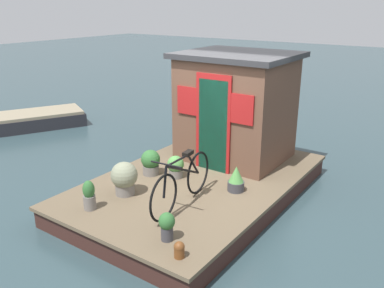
{
  "coord_description": "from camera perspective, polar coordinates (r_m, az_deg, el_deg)",
  "views": [
    {
      "loc": [
        -5.55,
        -3.76,
        3.34
      ],
      "look_at": [
        -0.2,
        0.0,
        1.07
      ],
      "focal_mm": 38.16,
      "sensor_mm": 36.0,
      "label": 1
    }
  ],
  "objects": [
    {
      "name": "potted_plant_lavender",
      "position": [
        6.81,
        6.18,
        -4.92
      ],
      "size": [
        0.28,
        0.28,
        0.43
      ],
      "color": "#38383D",
      "rests_on": "houseboat_deck"
    },
    {
      "name": "dinghy_boat",
      "position": [
        12.37,
        -20.75,
        3.24
      ],
      "size": [
        2.75,
        2.19,
        0.43
      ],
      "color": "#232328",
      "rests_on": "ground_plane"
    },
    {
      "name": "potted_plant_ivy",
      "position": [
        5.44,
        -3.53,
        -11.24
      ],
      "size": [
        0.22,
        0.22,
        0.4
      ],
      "color": "#38383D",
      "rests_on": "houseboat_deck"
    },
    {
      "name": "houseboat_cabin",
      "position": [
        8.05,
        6.17,
        5.26
      ],
      "size": [
        1.85,
        2.11,
        2.09
      ],
      "color": "brown",
      "rests_on": "houseboat_deck"
    },
    {
      "name": "potted_plant_geranium",
      "position": [
        6.38,
        -14.18,
        -6.97
      ],
      "size": [
        0.19,
        0.19,
        0.47
      ],
      "color": "slate",
      "rests_on": "houseboat_deck"
    },
    {
      "name": "bicycle",
      "position": [
        6.22,
        -1.4,
        -5.35
      ],
      "size": [
        1.73,
        0.5,
        0.85
      ],
      "color": "black",
      "rests_on": "houseboat_deck"
    },
    {
      "name": "houseboat_deck",
      "position": [
        7.41,
        0.89,
        -6.05
      ],
      "size": [
        4.82,
        3.03,
        0.37
      ],
      "color": "brown",
      "rests_on": "ground_plane"
    },
    {
      "name": "potted_plant_fern",
      "position": [
        7.29,
        -2.31,
        -3.15
      ],
      "size": [
        0.3,
        0.3,
        0.4
      ],
      "color": "slate",
      "rests_on": "houseboat_deck"
    },
    {
      "name": "potted_plant_thyme",
      "position": [
        7.44,
        -5.8,
        -2.53
      ],
      "size": [
        0.35,
        0.35,
        0.46
      ],
      "color": "slate",
      "rests_on": "houseboat_deck"
    },
    {
      "name": "ground_plane",
      "position": [
        7.49,
        0.89,
        -7.34
      ],
      "size": [
        60.0,
        60.0,
        0.0
      ],
      "primitive_type": "plane",
      "color": "#2D4247"
    },
    {
      "name": "mooring_bollard",
      "position": [
        5.16,
        -1.79,
        -14.51
      ],
      "size": [
        0.14,
        0.14,
        0.22
      ],
      "color": "brown",
      "rests_on": "houseboat_deck"
    },
    {
      "name": "potted_plant_mint",
      "position": [
        6.71,
        -9.44,
        -4.65
      ],
      "size": [
        0.44,
        0.44,
        0.55
      ],
      "color": "slate",
      "rests_on": "houseboat_deck"
    }
  ]
}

